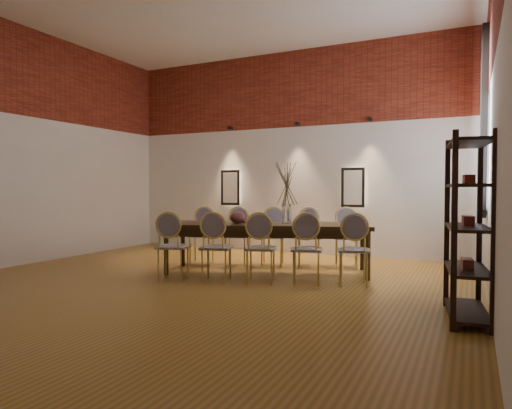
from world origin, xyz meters
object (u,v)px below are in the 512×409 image
at_px(chair_near_d, 306,249).
at_px(chair_near_e, 353,250).
at_px(chair_far_b, 237,236).
at_px(chair_far_c, 272,236).
at_px(dining_table, 267,248).
at_px(vase, 287,214).
at_px(chair_far_e, 346,237).
at_px(bowl, 238,217).
at_px(chair_near_b, 216,247).
at_px(shelving_rack, 468,227).
at_px(book, 250,221).
at_px(chair_near_c, 261,248).
at_px(chair_far_d, 309,237).
at_px(chair_near_a, 173,247).
at_px(chair_far_a, 202,235).

distance_m(chair_near_d, chair_near_e, 0.62).
xyz_separation_m(chair_far_b, chair_far_c, (0.59, 0.19, 0.00)).
distance_m(dining_table, vase, 0.60).
xyz_separation_m(chair_far_e, bowl, (-1.36, -1.29, 0.37)).
height_order(chair_far_b, vase, vase).
distance_m(chair_near_b, shelving_rack, 3.21).
relative_size(chair_near_d, chair_far_b, 1.00).
height_order(book, shelving_rack, shelving_rack).
height_order(chair_near_c, chair_far_d, same).
relative_size(chair_near_a, chair_far_c, 1.00).
xyz_separation_m(chair_near_c, bowl, (-0.65, 0.56, 0.37)).
bearing_deg(shelving_rack, bowl, 152.23).
xyz_separation_m(chair_far_a, shelving_rack, (4.19, -1.80, 0.43)).
xyz_separation_m(chair_near_a, bowl, (0.53, 0.93, 0.37)).
bearing_deg(bowl, chair_near_a, -119.60).
xyz_separation_m(chair_far_b, chair_far_d, (1.17, 0.37, 0.00)).
xyz_separation_m(chair_near_e, book, (-1.73, 0.44, 0.30)).
bearing_deg(chair_near_b, chair_far_c, 68.33).
bearing_deg(bowl, chair_far_d, 55.20).
relative_size(chair_near_b, vase, 3.13).
bearing_deg(dining_table, chair_near_e, -32.17).
bearing_deg(dining_table, chair_far_a, 147.83).
distance_m(chair_far_d, shelving_rack, 3.41).
bearing_deg(dining_table, chair_near_c, -90.00).
xyz_separation_m(chair_near_d, chair_far_c, (-1.05, 1.29, 0.00)).
distance_m(chair_near_c, shelving_rack, 2.68).
relative_size(dining_table, vase, 10.27).
relative_size(chair_far_c, bowl, 3.92).
xyz_separation_m(chair_near_a, chair_far_d, (1.30, 2.03, 0.00)).
xyz_separation_m(chair_near_d, book, (-1.14, 0.63, 0.30)).
bearing_deg(dining_table, bowl, -173.68).
bearing_deg(book, chair_near_c, -55.62).
bearing_deg(chair_far_c, chair_near_a, 51.52).
bearing_deg(bowl, dining_table, 23.82).
distance_m(chair_far_a, chair_far_c, 1.23).
relative_size(dining_table, chair_near_a, 3.28).
xyz_separation_m(chair_far_b, chair_far_e, (1.76, 0.56, 0.00)).
bearing_deg(bowl, chair_far_c, 78.81).
bearing_deg(chair_far_b, dining_table, 128.48).
xyz_separation_m(chair_near_b, chair_near_c, (0.59, 0.19, 0.00)).
bearing_deg(book, chair_far_e, 39.25).
xyz_separation_m(chair_far_c, chair_far_e, (1.17, 0.37, 0.00)).
height_order(chair_near_b, shelving_rack, shelving_rack).
xyz_separation_m(chair_far_c, vase, (0.51, -0.65, 0.43)).
relative_size(chair_near_d, chair_far_d, 1.00).
xyz_separation_m(chair_near_a, chair_near_c, (1.17, 0.37, 0.00)).
xyz_separation_m(chair_near_d, chair_far_a, (-2.23, 0.92, 0.00)).
height_order(bowl, book, bowl).
distance_m(chair_near_b, chair_far_b, 1.55).
xyz_separation_m(chair_far_a, vase, (1.69, -0.28, 0.43)).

